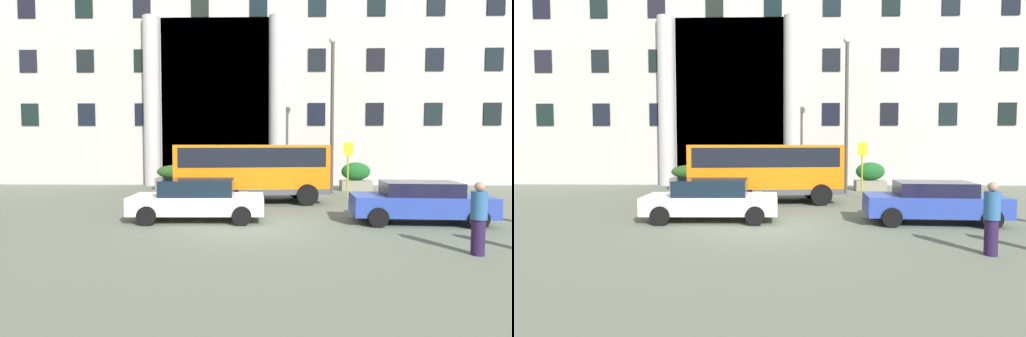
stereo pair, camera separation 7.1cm
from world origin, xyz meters
TOP-DOWN VIEW (x-y plane):
  - ground_plane at (0.00, 0.00)m, footprint 80.00×64.00m
  - office_building_facade at (-0.01, 17.47)m, footprint 35.75×9.77m
  - orange_minibus at (-0.23, 5.50)m, footprint 6.77×3.33m
  - bus_stop_sign at (4.33, 6.97)m, footprint 0.44×0.08m
  - hedge_planter_entrance_left at (-4.75, 10.37)m, footprint 1.97×0.73m
  - hedge_planter_far_east at (5.42, 10.15)m, footprint 1.66×0.87m
  - hedge_planter_entrance_right at (-1.59, 10.63)m, footprint 2.06×0.86m
  - parked_compact_extra at (-1.88, 1.15)m, footprint 4.47×2.03m
  - parked_coupe_end at (5.46, 0.87)m, footprint 4.48×2.17m
  - motorcycle_far_end at (6.49, 3.40)m, footprint 2.09×0.55m
  - scooter_by_planter at (-0.75, 3.08)m, footprint 2.00×0.62m
  - pedestrian_child_trailing at (5.36, -3.01)m, footprint 0.36×0.36m
  - lamppost_plaza_centre at (3.87, 8.86)m, footprint 0.40×0.40m

SIDE VIEW (x-z plane):
  - ground_plane at x=0.00m, z-range -0.12..0.00m
  - scooter_by_planter at x=-0.75m, z-range 0.01..0.91m
  - motorcycle_far_end at x=6.49m, z-range 0.01..0.91m
  - hedge_planter_entrance_right at x=-1.59m, z-range -0.02..1.30m
  - hedge_planter_entrance_left at x=-4.75m, z-range -0.03..1.35m
  - parked_coupe_end at x=5.46m, z-range 0.03..1.39m
  - parked_compact_extra at x=-1.88m, z-range 0.02..1.42m
  - hedge_planter_far_east at x=5.42m, z-range -0.03..1.52m
  - pedestrian_child_trailing at x=5.36m, z-range 0.01..1.73m
  - orange_minibus at x=-0.23m, z-range 0.27..2.80m
  - bus_stop_sign at x=4.33m, z-range 0.31..2.96m
  - lamppost_plaza_centre at x=3.87m, z-range 0.63..8.72m
  - office_building_facade at x=-0.01m, z-range -0.01..19.97m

